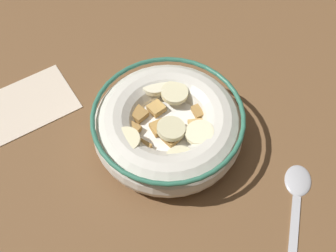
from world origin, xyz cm
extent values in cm
cube|color=brown|center=(0.00, 0.00, -1.00)|extent=(102.34, 102.34, 2.00)
cylinder|color=silver|center=(0.00, 0.00, 0.30)|extent=(10.50, 10.50, 0.60)
torus|color=silver|center=(0.00, 0.00, 2.77)|extent=(19.09, 19.09, 5.53)
torus|color=#337259|center=(0.00, 0.00, 5.23)|extent=(19.11, 19.11, 0.60)
cylinder|color=white|center=(0.00, 0.00, 3.22)|extent=(15.77, 15.77, 0.40)
cube|color=#B78947|center=(-4.22, -2.80, 4.04)|extent=(2.28, 2.25, 0.92)
cube|color=#AD7F42|center=(2.39, -3.07, 3.92)|extent=(2.25, 2.23, 0.93)
cube|color=#B78947|center=(0.41, 6.56, 3.82)|extent=(2.65, 2.62, 1.08)
cube|color=#AD7F42|center=(-4.35, 0.93, 3.94)|extent=(2.24, 2.20, 0.97)
cube|color=tan|center=(-2.59, 2.43, 3.76)|extent=(2.54, 2.58, 1.07)
cube|color=#B78947|center=(2.45, 4.83, 3.80)|extent=(2.35, 2.37, 0.90)
cube|color=#B78947|center=(6.14, -0.29, 3.94)|extent=(2.28, 2.35, 1.06)
cube|color=#B78947|center=(1.38, -0.04, 3.78)|extent=(2.06, 2.05, 0.88)
cube|color=#AD7F42|center=(4.72, 1.29, 3.79)|extent=(2.49, 2.46, 0.95)
cube|color=#B78947|center=(-2.21, 4.87, 4.03)|extent=(2.47, 2.48, 0.89)
cube|color=#AD7F42|center=(0.98, 2.11, 3.90)|extent=(2.18, 2.12, 1.00)
cube|color=#B78947|center=(-6.91, -0.39, 3.83)|extent=(2.39, 2.35, 0.97)
cube|color=#AD7F42|center=(4.41, -1.56, 3.94)|extent=(2.47, 2.47, 0.86)
cube|color=tan|center=(2.25, -5.12, 3.87)|extent=(2.67, 2.69, 1.09)
cube|color=tan|center=(-0.28, -2.62, 3.82)|extent=(2.02, 2.08, 0.99)
cylinder|color=beige|center=(-2.89, -2.74, 4.85)|extent=(4.45, 4.45, 0.79)
cylinder|color=#F9EFC6|center=(-1.52, -5.32, 4.79)|extent=(3.90, 3.93, 1.06)
cylinder|color=beige|center=(2.13, 5.62, 4.67)|extent=(4.96, 4.94, 1.00)
cylinder|color=beige|center=(0.60, 1.55, 4.86)|extent=(4.76, 4.73, 1.19)
cylinder|color=#F4EABC|center=(-1.91, 3.99, 4.84)|extent=(3.67, 3.63, 1.39)
cylinder|color=beige|center=(6.06, 0.29, 5.04)|extent=(4.97, 4.95, 1.22)
ellipsoid|color=#B7B7BC|center=(-9.91, 14.23, 0.40)|extent=(5.50, 5.44, 0.80)
cube|color=#B7B7BC|center=(-3.55, 20.13, 0.18)|extent=(10.15, 9.52, 0.36)
cube|color=beige|center=(14.22, -15.61, 0.15)|extent=(15.39, 9.60, 0.30)
camera|label=1|loc=(18.04, 26.48, 51.33)|focal=49.04mm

